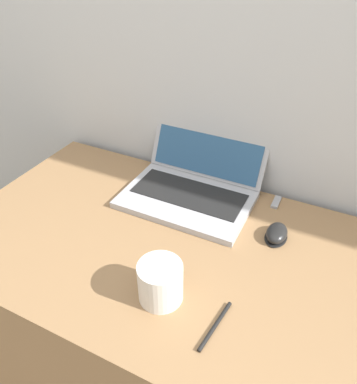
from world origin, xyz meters
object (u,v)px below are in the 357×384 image
object	(u,v)px
computer_mouse	(277,234)
laptop	(193,183)
drink_cup	(160,281)
usb_stick	(276,202)
pen	(215,326)

from	to	relation	value
computer_mouse	laptop	bearing A→B (deg)	162.96
drink_cup	usb_stick	size ratio (longest dim) A/B	1.69
laptop	pen	world-z (taller)	laptop
computer_mouse	pen	distance (m)	0.33
usb_stick	pen	xyz separation A→B (m)	(-0.01, -0.48, 0.00)
usb_stick	pen	bearing A→B (deg)	-90.81
usb_stick	pen	world-z (taller)	pen
laptop	computer_mouse	distance (m)	0.30
laptop	usb_stick	size ratio (longest dim) A/B	6.45
drink_cup	computer_mouse	bearing A→B (deg)	59.01
usb_stick	pen	distance (m)	0.48
drink_cup	usb_stick	distance (m)	0.49
computer_mouse	usb_stick	distance (m)	0.16
computer_mouse	pen	xyz separation A→B (m)	(-0.05, -0.33, -0.01)
pen	usb_stick	bearing A→B (deg)	89.19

